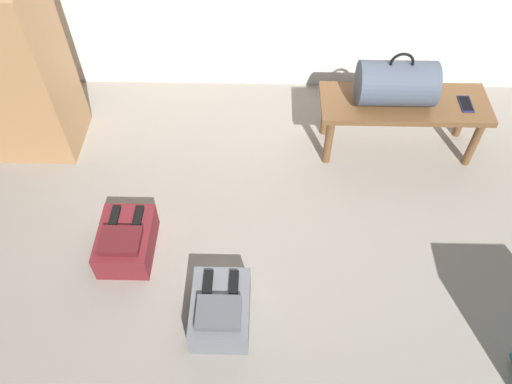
# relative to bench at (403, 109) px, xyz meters

# --- Properties ---
(ground_plane) EXTENTS (6.60, 6.60, 0.00)m
(ground_plane) POSITION_rel_bench_xyz_m (-0.62, -0.92, -0.32)
(ground_plane) COLOR gray
(bench) EXTENTS (1.00, 0.36, 0.38)m
(bench) POSITION_rel_bench_xyz_m (0.00, 0.00, 0.00)
(bench) COLOR brown
(bench) RESTS_ON ground
(duffel_bag_slate) EXTENTS (0.44, 0.26, 0.34)m
(duffel_bag_slate) POSITION_rel_bench_xyz_m (-0.08, 0.00, 0.19)
(duffel_bag_slate) COLOR #475160
(duffel_bag_slate) RESTS_ON bench
(cell_phone) EXTENTS (0.07, 0.14, 0.01)m
(cell_phone) POSITION_rel_bench_xyz_m (0.35, -0.02, 0.06)
(cell_phone) COLOR #191E4C
(cell_phone) RESTS_ON bench
(backpack_grey) EXTENTS (0.28, 0.38, 0.21)m
(backpack_grey) POSITION_rel_bench_xyz_m (-1.03, -1.22, -0.23)
(backpack_grey) COLOR slate
(backpack_grey) RESTS_ON ground
(backpack_maroon) EXTENTS (0.28, 0.38, 0.21)m
(backpack_maroon) POSITION_rel_bench_xyz_m (-1.56, -0.83, -0.23)
(backpack_maroon) COLOR maroon
(backpack_maroon) RESTS_ON ground
(side_cabinet) EXTENTS (0.56, 0.44, 1.10)m
(side_cabinet) POSITION_rel_bench_xyz_m (-2.30, 0.02, 0.23)
(side_cabinet) COLOR #A87A4C
(side_cabinet) RESTS_ON ground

